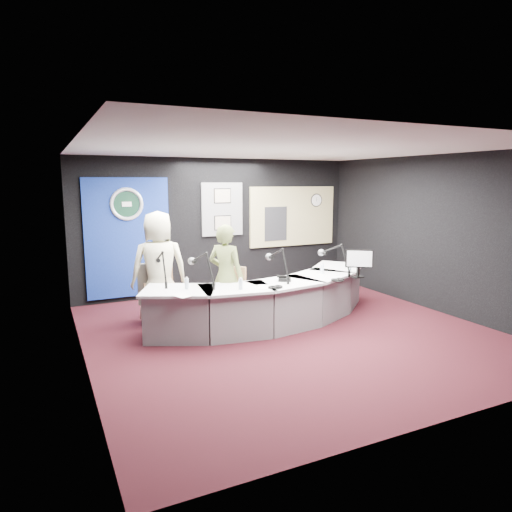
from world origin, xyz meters
name	(u,v)px	position (x,y,z in m)	size (l,w,h in m)	color
ground	(289,332)	(0.00, 0.00, 0.00)	(6.00, 6.00, 0.00)	black
ceiling	(292,149)	(0.00, 0.00, 2.80)	(6.00, 6.00, 0.02)	silver
wall_back	(220,226)	(0.00, 3.00, 1.40)	(6.00, 0.02, 2.80)	black
wall_front	(451,282)	(0.00, -3.00, 1.40)	(6.00, 0.02, 2.80)	black
wall_left	(79,257)	(-3.00, 0.00, 1.40)	(0.02, 6.00, 2.80)	black
wall_right	(436,234)	(3.00, 0.00, 1.40)	(0.02, 6.00, 2.80)	black
broadcast_desk	(271,301)	(-0.05, 0.55, 0.38)	(4.50, 1.90, 0.75)	silver
backdrop_panel	(128,238)	(-1.90, 2.97, 1.25)	(1.60, 0.05, 2.30)	navy
agency_seal	(127,204)	(-1.90, 2.93, 1.90)	(0.63, 0.63, 0.07)	silver
seal_center	(127,204)	(-1.90, 2.94, 1.90)	(0.48, 0.48, 0.01)	black
pinboard	(222,209)	(0.05, 2.97, 1.75)	(0.90, 0.04, 1.10)	slate
framed_photo_upper	(223,196)	(0.05, 2.94, 2.03)	(0.34, 0.02, 0.27)	gray
framed_photo_lower	(223,223)	(0.05, 2.94, 1.47)	(0.34, 0.02, 0.27)	gray
booth_window_frame	(293,216)	(1.75, 2.97, 1.55)	(2.12, 0.06, 1.32)	tan
booth_glow	(293,216)	(1.75, 2.96, 1.55)	(2.00, 0.02, 1.20)	beige
equipment_rack	(276,224)	(1.30, 2.94, 1.40)	(0.55, 0.02, 0.75)	black
wall_clock	(316,200)	(2.35, 2.94, 1.90)	(0.28, 0.28, 0.01)	white
armchair_left	(160,296)	(-1.70, 1.34, 0.46)	(0.52, 0.52, 0.92)	#9D6C48
armchair_right	(226,298)	(-0.78, 0.69, 0.47)	(0.53, 0.53, 0.94)	#9D6C48
draped_jacket	(153,284)	(-1.76, 1.59, 0.62)	(0.50, 0.10, 0.70)	slate
person_man	(159,268)	(-1.70, 1.34, 0.93)	(0.91, 0.59, 1.86)	beige
person_woman	(226,276)	(-0.78, 0.69, 0.83)	(0.61, 0.40, 1.66)	#5D6836
computer_monitor	(358,259)	(1.29, 0.01, 1.07)	(0.45, 0.03, 0.31)	black
desk_phone	(285,279)	(0.07, 0.30, 0.78)	(0.20, 0.16, 0.05)	black
headphones_near	(338,280)	(0.85, -0.05, 0.77)	(0.23, 0.23, 0.04)	black
headphones_far	(275,287)	(-0.30, -0.08, 0.77)	(0.20, 0.20, 0.03)	black
paper_stack	(182,295)	(-1.69, 0.09, 0.75)	(0.19, 0.27, 0.00)	white
notepad	(265,287)	(-0.41, 0.04, 0.75)	(0.23, 0.33, 0.00)	white
boom_mic_a	(161,265)	(-1.77, 0.91, 1.05)	(0.16, 0.74, 0.60)	black
boom_mic_b	(202,266)	(-1.23, 0.54, 1.05)	(0.26, 0.72, 0.60)	black
boom_mic_c	(278,262)	(0.00, 0.39, 1.05)	(0.16, 0.74, 0.60)	black
boom_mic_d	(335,257)	(1.10, 0.40, 1.05)	(0.29, 0.72, 0.60)	black
water_bottles	(280,276)	(-0.01, 0.32, 0.84)	(3.06, 0.57, 0.18)	silver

